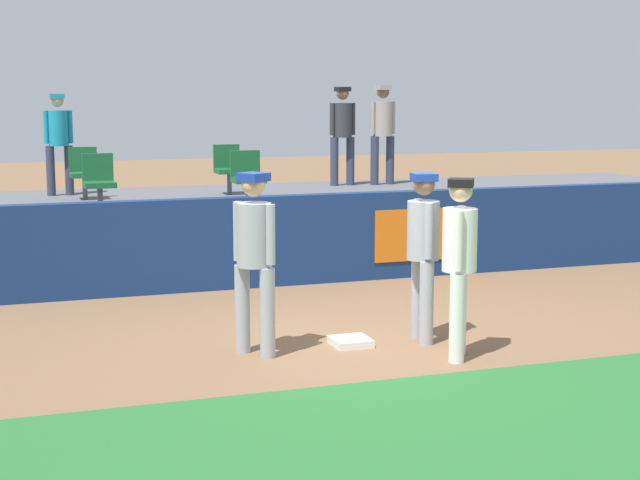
{
  "coord_description": "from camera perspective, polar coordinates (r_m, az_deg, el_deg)",
  "views": [
    {
      "loc": [
        -3.81,
        -9.44,
        2.68
      ],
      "look_at": [
        -0.17,
        1.0,
        1.0
      ],
      "focal_mm": 54.49,
      "sensor_mm": 36.0,
      "label": 1
    }
  ],
  "objects": [
    {
      "name": "player_runner_visitor",
      "position": [
        10.5,
        6.07,
        -0.27
      ],
      "size": [
        0.4,
        0.51,
        1.83
      ],
      "rotation": [
        0.0,
        0.0,
        -1.72
      ],
      "color": "#9EA3AD",
      "rests_on": "ground_plane"
    },
    {
      "name": "bleacher_platform",
      "position": [
        16.05,
        -5.31,
        0.74
      ],
      "size": [
        18.0,
        4.8,
        0.97
      ],
      "primitive_type": "cube",
      "color": "#59595E",
      "rests_on": "ground_plane"
    },
    {
      "name": "spectator_hooded",
      "position": [
        18.31,
        3.7,
        6.61
      ],
      "size": [
        0.52,
        0.38,
        1.85
      ],
      "rotation": [
        0.0,
        0.0,
        3.24
      ],
      "color": "#33384C",
      "rests_on": "bleacher_platform"
    },
    {
      "name": "seat_front_left",
      "position": [
        14.44,
        -12.85,
        3.5
      ],
      "size": [
        0.44,
        0.44,
        0.84
      ],
      "color": "#4C4C51",
      "rests_on": "bleacher_platform"
    },
    {
      "name": "spectator_casual",
      "position": [
        18.1,
        1.33,
        6.56
      ],
      "size": [
        0.51,
        0.36,
        1.82
      ],
      "rotation": [
        0.0,
        0.0,
        3.19
      ],
      "color": "#33384C",
      "rests_on": "bleacher_platform"
    },
    {
      "name": "first_base",
      "position": [
        10.45,
        1.82,
        -5.99
      ],
      "size": [
        0.4,
        0.4,
        0.08
      ],
      "primitive_type": "cube",
      "color": "white",
      "rests_on": "ground_plane"
    },
    {
      "name": "seat_back_left",
      "position": [
        16.23,
        -13.7,
        4.01
      ],
      "size": [
        0.45,
        0.44,
        0.84
      ],
      "color": "#4C4C51",
      "rests_on": "bleacher_platform"
    },
    {
      "name": "ground_plane",
      "position": [
        10.52,
        2.68,
        -6.12
      ],
      "size": [
        60.0,
        60.0,
        0.0
      ],
      "primitive_type": "plane",
      "color": "brown"
    },
    {
      "name": "player_fielder_home",
      "position": [
        9.85,
        8.21,
        -0.9
      ],
      "size": [
        0.54,
        0.48,
        1.84
      ],
      "rotation": [
        0.0,
        0.0,
        -2.11
      ],
      "color": "white",
      "rests_on": "ground_plane"
    },
    {
      "name": "seat_back_center",
      "position": [
        16.63,
        -5.41,
        4.32
      ],
      "size": [
        0.45,
        0.44,
        0.84
      ],
      "color": "#4C4C51",
      "rests_on": "bleacher_platform"
    },
    {
      "name": "spectator_capped",
      "position": [
        16.88,
        -15.1,
        5.87
      ],
      "size": [
        0.47,
        0.33,
        1.69
      ],
      "rotation": [
        0.0,
        0.0,
        3.18
      ],
      "color": "#33384C",
      "rests_on": "bleacher_platform"
    },
    {
      "name": "grass_foreground_strip",
      "position": [
        8.19,
        9.85,
        -10.55
      ],
      "size": [
        18.0,
        2.8,
        0.01
      ],
      "primitive_type": "cube",
      "color": "#26662B",
      "rests_on": "ground_plane"
    },
    {
      "name": "field_wall",
      "position": [
        13.57,
        -2.65,
        -0.04
      ],
      "size": [
        18.0,
        0.26,
        1.27
      ],
      "color": "navy",
      "rests_on": "ground_plane"
    },
    {
      "name": "player_coach_visitor",
      "position": [
        9.88,
        -3.89,
        -0.62
      ],
      "size": [
        0.5,
        0.5,
        1.88
      ],
      "rotation": [
        0.0,
        0.0,
        -0.97
      ],
      "color": "#9EA3AD",
      "rests_on": "ground_plane"
    },
    {
      "name": "seat_front_center",
      "position": [
        14.85,
        -4.3,
        3.83
      ],
      "size": [
        0.46,
        0.44,
        0.84
      ],
      "color": "#4C4C51",
      "rests_on": "bleacher_platform"
    }
  ]
}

